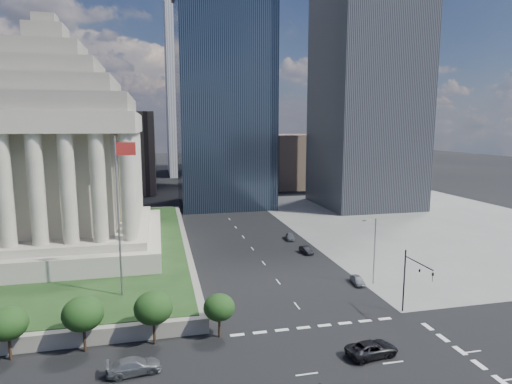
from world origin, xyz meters
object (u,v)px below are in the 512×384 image
object	(u,v)px
flagpole	(119,208)
parked_sedan_near	(358,280)
parked_sedan_far	(290,236)
traffic_signal_ne	(413,276)
street_lamp_north	(374,247)
parked_sedan_mid	(306,250)
war_memorial	(54,137)
pickup_truck	(372,349)
suv_grey	(134,366)

from	to	relation	value
flagpole	parked_sedan_near	world-z (taller)	flagpole
parked_sedan_far	traffic_signal_ne	bearing A→B (deg)	-75.06
street_lamp_north	parked_sedan_mid	world-z (taller)	street_lamp_north
war_memorial	parked_sedan_far	distance (m)	47.86
street_lamp_north	parked_sedan_far	bearing A→B (deg)	99.25
pickup_truck	parked_sedan_mid	bearing A→B (deg)	-16.49
pickup_truck	parked_sedan_near	world-z (taller)	pickup_truck
parked_sedan_mid	traffic_signal_ne	bearing A→B (deg)	-89.36
street_lamp_north	parked_sedan_far	xyz separation A→B (m)	(-4.33, 26.58, -4.97)
parked_sedan_near	pickup_truck	bearing A→B (deg)	-104.13
parked_sedan_near	parked_sedan_mid	xyz separation A→B (m)	(-2.20, 16.39, -0.01)
flagpole	parked_sedan_far	size ratio (longest dim) A/B	4.93
traffic_signal_ne	street_lamp_north	distance (m)	11.34
war_memorial	parked_sedan_mid	size ratio (longest dim) A/B	10.51
parked_sedan_mid	war_memorial	bearing A→B (deg)	165.37
war_memorial	flagpole	bearing A→B (deg)	-63.11
traffic_signal_ne	pickup_truck	bearing A→B (deg)	-141.72
traffic_signal_ne	pickup_truck	distance (m)	12.26
traffic_signal_ne	street_lamp_north	world-z (taller)	street_lamp_north
suv_grey	parked_sedan_mid	world-z (taller)	suv_grey
war_memorial	parked_sedan_mid	bearing A→B (deg)	-8.18
street_lamp_north	pickup_truck	size ratio (longest dim) A/B	1.84
street_lamp_north	pickup_truck	xyz separation A→B (m)	(-9.78, -18.37, -4.91)
parked_sedan_near	parked_sedan_mid	size ratio (longest dim) A/B	0.98
parked_sedan_near	parked_sedan_mid	world-z (taller)	parked_sedan_near
war_memorial	suv_grey	size ratio (longest dim) A/B	7.63
war_memorial	pickup_truck	world-z (taller)	war_memorial
suv_grey	traffic_signal_ne	bearing A→B (deg)	-88.41
suv_grey	parked_sedan_mid	size ratio (longest dim) A/B	1.38
war_memorial	flagpole	size ratio (longest dim) A/B	1.95
traffic_signal_ne	parked_sedan_far	distance (m)	38.31
pickup_truck	parked_sedan_near	distance (m)	20.30
traffic_signal_ne	parked_sedan_mid	distance (m)	28.72
traffic_signal_ne	suv_grey	bearing A→B (deg)	-171.38
street_lamp_north	parked_sedan_near	distance (m)	5.49
traffic_signal_ne	suv_grey	size ratio (longest dim) A/B	1.56
war_memorial	parked_sedan_far	world-z (taller)	war_memorial
parked_sedan_mid	parked_sedan_far	distance (m)	9.76
suv_grey	parked_sedan_mid	xyz separation A→B (m)	(28.84, 33.02, -0.13)
war_memorial	parked_sedan_near	world-z (taller)	war_memorial
street_lamp_north	pickup_truck	world-z (taller)	street_lamp_north
flagpole	parked_sedan_near	bearing A→B (deg)	2.48
war_memorial	traffic_signal_ne	size ratio (longest dim) A/B	4.88
parked_sedan_near	parked_sedan_mid	bearing A→B (deg)	105.66
parked_sedan_near	war_memorial	bearing A→B (deg)	161.48
war_memorial	pickup_truck	bearing A→B (deg)	-47.78
pickup_truck	parked_sedan_near	size ratio (longest dim) A/B	1.49
traffic_signal_ne	pickup_truck	world-z (taller)	traffic_signal_ne
suv_grey	parked_sedan_near	distance (m)	35.22
street_lamp_north	war_memorial	bearing A→B (deg)	154.08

